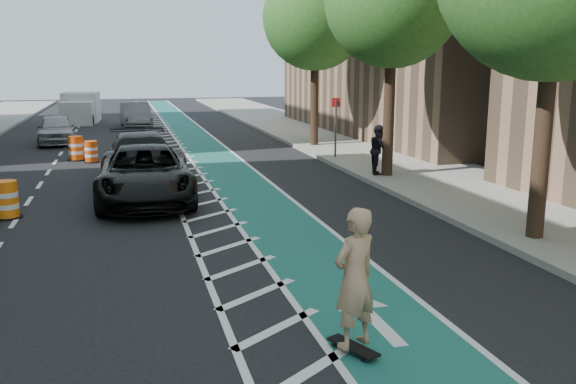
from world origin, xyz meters
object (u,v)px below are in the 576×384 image
object	(u,v)px
skateboarder	(355,278)
suv_near	(145,174)
suv_far	(142,159)
barrel_a	(7,201)

from	to	relation	value
skateboarder	suv_near	bearing A→B (deg)	-100.99
skateboarder	suv_far	world-z (taller)	skateboarder
skateboarder	suv_far	xyz separation A→B (m)	(-2.30, 12.77, -0.26)
skateboarder	suv_near	distance (m)	10.44
suv_far	barrel_a	xyz separation A→B (m)	(-3.42, -3.69, -0.35)
skateboarder	suv_far	bearing A→B (deg)	-103.51
suv_near	barrel_a	distance (m)	3.61
skateboarder	suv_near	world-z (taller)	skateboarder
suv_near	skateboarder	bearing A→B (deg)	-75.94
suv_near	barrel_a	bearing A→B (deg)	-160.67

